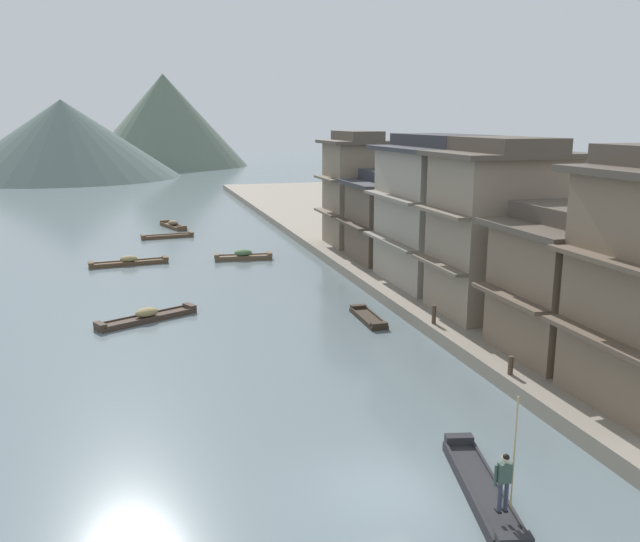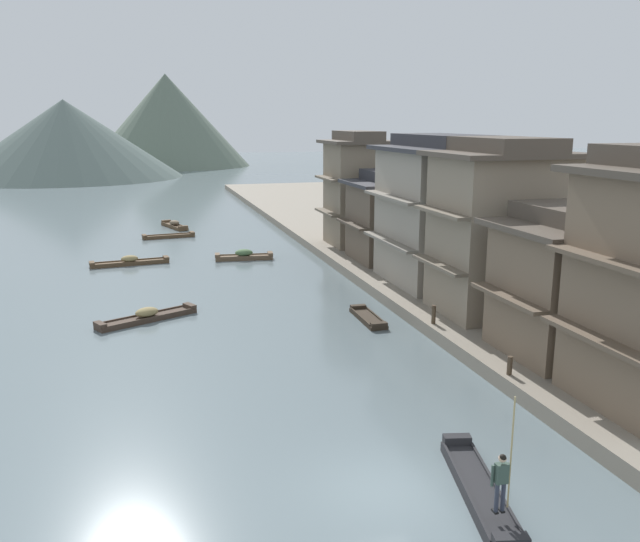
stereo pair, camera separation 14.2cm
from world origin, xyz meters
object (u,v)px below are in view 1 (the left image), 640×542
object	(u,v)px
boatman_person	(505,475)
house_waterfront_narrow	(440,211)
boat_midriver_upstream	(167,236)
house_waterfront_far	(395,216)
mooring_post_dock_near	(511,365)
boat_midriver_drifting	(147,317)
house_waterfront_second	(577,282)
house_waterfront_end	(356,189)
boat_moored_second	(173,225)
boat_moored_nearest	(368,318)
boat_moored_far	(243,256)
boat_moored_third	(129,262)
house_waterfront_tall	(499,228)
boat_foreground_poled	(482,491)
mooring_post_dock_mid	(434,314)

from	to	relation	value
boatman_person	house_waterfront_narrow	world-z (taller)	house_waterfront_narrow
boat_midriver_upstream	house_waterfront_narrow	size ratio (longest dim) A/B	0.53
house_waterfront_far	mooring_post_dock_near	distance (m)	21.95
boat_midriver_drifting	house_waterfront_second	size ratio (longest dim) A/B	0.77
house_waterfront_second	boat_midriver_upstream	bearing A→B (deg)	111.95
boat_midriver_upstream	house_waterfront_end	world-z (taller)	house_waterfront_end
boat_moored_second	house_waterfront_narrow	size ratio (longest dim) A/B	0.55
boat_moored_nearest	boat_moored_far	size ratio (longest dim) A/B	0.84
boat_moored_third	house_waterfront_far	distance (m)	19.27
boat_moored_far	house_waterfront_narrow	world-z (taller)	house_waterfront_narrow
mooring_post_dock_near	house_waterfront_end	bearing A→B (deg)	83.56
boat_moored_nearest	house_waterfront_narrow	size ratio (longest dim) A/B	0.42
boat_moored_nearest	boat_moored_third	distance (m)	21.10
boatman_person	boat_moored_second	distance (m)	51.91
boat_moored_second	boat_midriver_drifting	bearing A→B (deg)	-96.02
house_waterfront_narrow	house_waterfront_far	world-z (taller)	house_waterfront_narrow
boat_midriver_drifting	house_waterfront_tall	bearing A→B (deg)	-16.71
house_waterfront_tall	house_waterfront_narrow	xyz separation A→B (m)	(-0.03, 6.65, -0.02)
house_waterfront_second	house_waterfront_narrow	world-z (taller)	house_waterfront_narrow
boatman_person	boat_midriver_drifting	xyz separation A→B (m)	(-8.14, 21.01, -1.34)
boatman_person	house_waterfront_tall	xyz separation A→B (m)	(9.02, 15.86, 3.37)
mooring_post_dock_near	house_waterfront_narrow	bearing A→B (deg)	75.04
house_waterfront_tall	house_waterfront_end	bearing A→B (deg)	92.36
house_waterfront_narrow	boat_moored_third	bearing A→B (deg)	144.52
boat_moored_nearest	boat_moored_far	bearing A→B (deg)	102.42
boat_foreground_poled	house_waterfront_second	world-z (taller)	house_waterfront_second
house_waterfront_end	mooring_post_dock_near	size ratio (longest dim) A/B	11.93
boat_moored_nearest	house_waterfront_end	distance (m)	18.93
house_waterfront_second	house_waterfront_narrow	distance (m)	13.02
mooring_post_dock_mid	boat_moored_nearest	bearing A→B (deg)	123.64
boat_moored_far	mooring_post_dock_near	xyz separation A→B (m)	(5.91, -27.04, 0.71)
boat_foreground_poled	boat_midriver_upstream	xyz separation A→B (m)	(-6.08, 44.55, -0.05)
boat_moored_second	mooring_post_dock_near	xyz separation A→B (m)	(10.00, -43.70, 0.74)
house_waterfront_narrow	house_waterfront_end	xyz separation A→B (m)	(-0.78, 13.01, 0.03)
boat_moored_third	mooring_post_dock_mid	size ratio (longest dim) A/B	6.18
boat_moored_far	house_waterfront_tall	size ratio (longest dim) A/B	0.50
boat_midriver_drifting	boat_midriver_upstream	distance (m)	25.20
boat_moored_nearest	boat_moored_second	bearing A→B (deg)	103.10
house_waterfront_second	house_waterfront_tall	bearing A→B (deg)	89.69
boat_moored_second	boat_moored_far	world-z (taller)	boat_moored_far
house_waterfront_tall	mooring_post_dock_near	world-z (taller)	house_waterfront_tall
boat_moored_nearest	house_waterfront_far	distance (m)	13.39
boat_foreground_poled	boat_moored_second	world-z (taller)	boat_moored_second
boat_moored_second	house_waterfront_end	bearing A→B (deg)	-50.92
house_waterfront_end	mooring_post_dock_mid	size ratio (longest dim) A/B	9.65
boatman_person	boat_moored_third	distance (m)	36.51
boat_midriver_upstream	house_waterfront_far	size ratio (longest dim) A/B	0.67
boat_midriver_upstream	mooring_post_dock_mid	xyz separation A→B (m)	(10.84, -31.36, 0.94)
boat_moored_nearest	boat_foreground_poled	bearing A→B (deg)	-99.00
boat_midriver_upstream	house_waterfront_second	distance (m)	39.55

